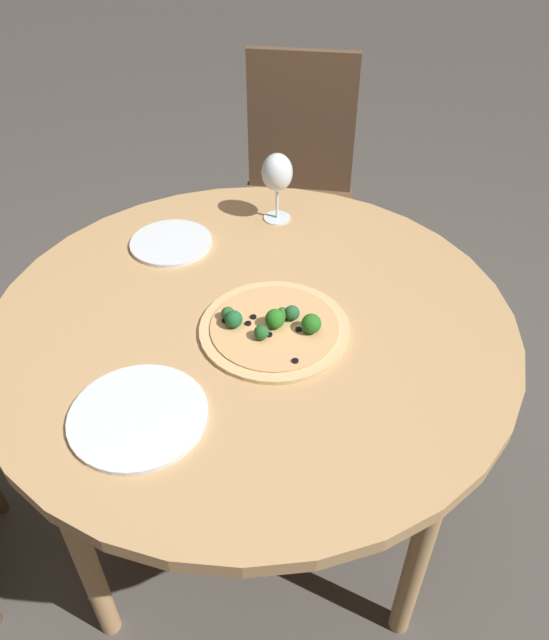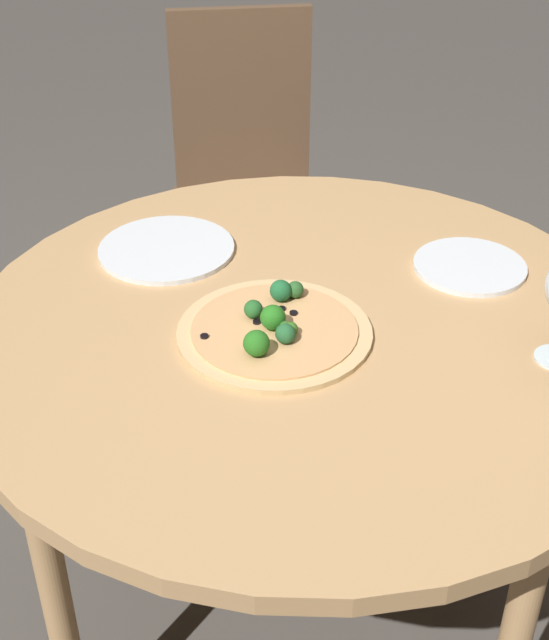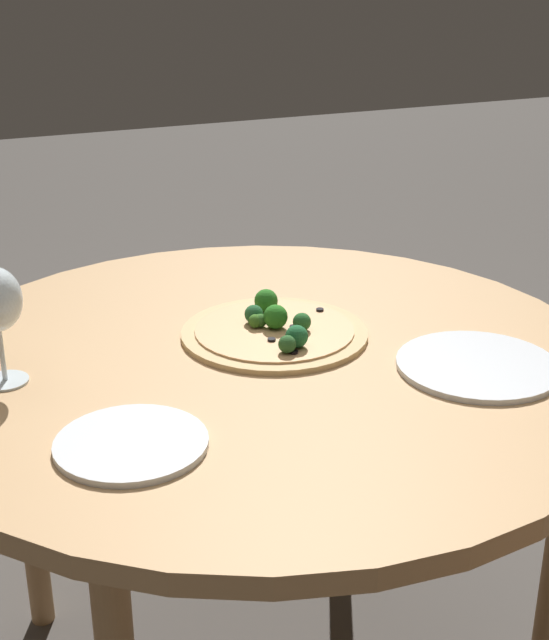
% 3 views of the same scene
% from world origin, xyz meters
% --- Properties ---
extents(ground_plane, '(12.00, 12.00, 0.00)m').
position_xyz_m(ground_plane, '(0.00, 0.00, 0.00)').
color(ground_plane, '#4C4742').
extents(dining_table, '(1.18, 1.18, 0.73)m').
position_xyz_m(dining_table, '(0.00, 0.00, 0.66)').
color(dining_table, tan).
rests_on(dining_table, ground_plane).
extents(chair, '(0.45, 0.45, 0.98)m').
position_xyz_m(chair, '(0.94, -0.14, 0.53)').
color(chair, brown).
rests_on(chair, ground_plane).
extents(pizza, '(0.33, 0.33, 0.06)m').
position_xyz_m(pizza, '(-0.05, -0.05, 0.74)').
color(pizza, tan).
rests_on(pizza, dining_table).
extents(wine_glass, '(0.08, 0.08, 0.19)m').
position_xyz_m(wine_glass, '(0.41, -0.06, 0.86)').
color(wine_glass, silver).
rests_on(wine_glass, dining_table).
extents(plate_near, '(0.26, 0.26, 0.01)m').
position_xyz_m(plate_near, '(-0.29, 0.21, 0.73)').
color(plate_near, silver).
rests_on(plate_near, dining_table).
extents(plate_far, '(0.21, 0.21, 0.01)m').
position_xyz_m(plate_far, '(0.29, 0.21, 0.73)').
color(plate_far, silver).
rests_on(plate_far, dining_table).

